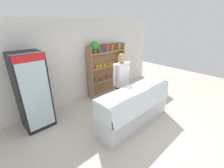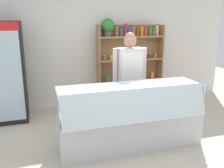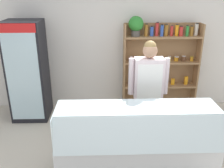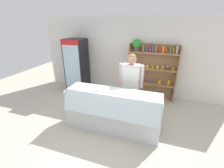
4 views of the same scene
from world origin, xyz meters
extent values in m
cube|color=white|center=(0.00, 2.34, 1.35)|extent=(6.80, 0.10, 2.70)
cube|color=black|center=(-1.89, 1.81, 0.98)|extent=(0.70, 0.65, 1.97)
cube|color=silver|center=(-1.89, 1.48, 0.98)|extent=(0.62, 0.01, 1.77)
cube|color=red|center=(-1.89, 1.48, 1.88)|extent=(0.66, 0.01, 0.16)
cylinder|color=purple|center=(-2.11, 1.54, 0.33)|extent=(0.07, 0.07, 0.16)
cylinder|color=#2D8C38|center=(-1.97, 1.54, 0.35)|extent=(0.06, 0.06, 0.21)
cylinder|color=#9E6623|center=(-1.82, 1.54, 0.35)|extent=(0.05, 0.05, 0.20)
cylinder|color=#3356B2|center=(-1.68, 1.54, 0.33)|extent=(0.05, 0.05, 0.16)
cylinder|color=orange|center=(-2.09, 1.54, 0.85)|extent=(0.05, 0.05, 0.15)
cylinder|color=orange|center=(-1.89, 1.54, 0.86)|extent=(0.05, 0.05, 0.17)
cylinder|color=#2D8C38|center=(-1.70, 1.54, 0.88)|extent=(0.06, 0.06, 0.21)
cylinder|color=orange|center=(-2.11, 1.54, 1.38)|extent=(0.05, 0.05, 0.18)
cylinder|color=#2D8C38|center=(-1.97, 1.54, 1.38)|extent=(0.06, 0.06, 0.17)
cylinder|color=orange|center=(-1.82, 1.54, 1.37)|extent=(0.06, 0.06, 0.15)
cylinder|color=purple|center=(-1.68, 1.54, 1.38)|extent=(0.06, 0.06, 0.18)
cube|color=#9E754C|center=(0.78, 2.17, 0.93)|extent=(1.56, 0.02, 1.86)
cube|color=#9E754C|center=(0.02, 2.03, 0.93)|extent=(0.03, 0.28, 1.86)
cube|color=#9E754C|center=(1.55, 2.03, 0.93)|extent=(0.03, 0.28, 1.86)
cube|color=#9E754C|center=(0.78, 2.03, 0.56)|extent=(1.50, 0.28, 0.04)
cube|color=#9E754C|center=(0.78, 2.03, 1.08)|extent=(1.50, 0.28, 0.04)
cube|color=#9E754C|center=(0.78, 2.03, 1.60)|extent=(1.50, 0.28, 0.04)
cylinder|color=#4C4742|center=(0.23, 2.03, 1.68)|extent=(0.17, 0.17, 0.12)
sphere|color=#2C842D|center=(0.23, 2.03, 1.86)|extent=(0.30, 0.30, 0.30)
cylinder|color=#9E6623|center=(0.44, 2.03, 1.73)|extent=(0.07, 0.07, 0.23)
cylinder|color=black|center=(0.44, 2.03, 1.86)|extent=(0.05, 0.05, 0.02)
cylinder|color=#3356B2|center=(0.56, 2.05, 1.71)|extent=(0.08, 0.08, 0.18)
cylinder|color=black|center=(0.56, 2.03, 1.81)|extent=(0.05, 0.05, 0.02)
cylinder|color=red|center=(0.66, 2.05, 1.75)|extent=(0.07, 0.07, 0.26)
cylinder|color=black|center=(0.66, 2.03, 1.89)|extent=(0.05, 0.05, 0.02)
cylinder|color=#3356B2|center=(0.75, 2.01, 1.73)|extent=(0.07, 0.07, 0.21)
cylinder|color=black|center=(0.75, 2.03, 1.84)|extent=(0.04, 0.04, 0.02)
cylinder|color=#9E6623|center=(0.84, 2.03, 1.73)|extent=(0.08, 0.08, 0.22)
cylinder|color=black|center=(0.84, 2.03, 1.85)|extent=(0.05, 0.05, 0.02)
cylinder|color=red|center=(0.95, 2.04, 1.72)|extent=(0.06, 0.06, 0.20)
cylinder|color=black|center=(0.95, 2.03, 1.83)|extent=(0.04, 0.04, 0.02)
cylinder|color=orange|center=(1.05, 2.03, 1.73)|extent=(0.07, 0.07, 0.22)
cylinder|color=black|center=(1.05, 2.03, 1.84)|extent=(0.04, 0.04, 0.02)
cylinder|color=red|center=(1.14, 2.02, 1.71)|extent=(0.08, 0.08, 0.18)
cylinder|color=black|center=(1.14, 2.03, 1.81)|extent=(0.05, 0.05, 0.02)
cylinder|color=#2D8C38|center=(1.25, 2.00, 1.72)|extent=(0.06, 0.06, 0.20)
cylinder|color=black|center=(1.25, 2.03, 1.82)|extent=(0.04, 0.04, 0.02)
cylinder|color=#9E6623|center=(1.35, 2.02, 1.71)|extent=(0.07, 0.07, 0.19)
cylinder|color=black|center=(1.35, 2.03, 1.81)|extent=(0.04, 0.04, 0.02)
cylinder|color=silver|center=(1.45, 2.06, 1.74)|extent=(0.08, 0.08, 0.24)
cylinder|color=black|center=(1.45, 2.03, 1.86)|extent=(0.05, 0.05, 0.02)
cylinder|color=#BF4C2D|center=(0.16, 2.03, 1.15)|extent=(0.07, 0.07, 0.10)
cylinder|color=silver|center=(0.16, 2.03, 1.20)|extent=(0.07, 0.07, 0.01)
cylinder|color=yellow|center=(0.32, 2.01, 1.15)|extent=(0.09, 0.09, 0.10)
cylinder|color=gold|center=(0.32, 2.03, 1.21)|extent=(0.09, 0.09, 0.01)
cylinder|color=yellow|center=(0.47, 2.03, 1.15)|extent=(0.09, 0.09, 0.11)
cylinder|color=gold|center=(0.47, 2.03, 1.21)|extent=(0.09, 0.09, 0.01)
cylinder|color=yellow|center=(0.63, 2.01, 1.14)|extent=(0.08, 0.08, 0.09)
cylinder|color=silver|center=(0.63, 2.03, 1.19)|extent=(0.08, 0.08, 0.01)
cylinder|color=orange|center=(0.79, 2.01, 1.14)|extent=(0.07, 0.07, 0.09)
cylinder|color=gold|center=(0.79, 2.03, 1.19)|extent=(0.07, 0.07, 0.01)
cylinder|color=yellow|center=(0.95, 2.03, 1.14)|extent=(0.07, 0.07, 0.09)
cylinder|color=silver|center=(0.95, 2.03, 1.20)|extent=(0.07, 0.07, 0.01)
cylinder|color=orange|center=(1.10, 2.04, 1.14)|extent=(0.09, 0.09, 0.09)
cylinder|color=silver|center=(1.10, 2.03, 1.19)|extent=(0.09, 0.09, 0.01)
cylinder|color=brown|center=(1.25, 2.03, 1.15)|extent=(0.09, 0.09, 0.10)
cylinder|color=silver|center=(1.25, 2.03, 1.20)|extent=(0.09, 0.09, 0.01)
cylinder|color=orange|center=(1.42, 2.02, 1.14)|extent=(0.07, 0.07, 0.09)
cylinder|color=gold|center=(1.42, 2.03, 1.19)|extent=(0.07, 0.07, 0.01)
cube|color=#2D8C38|center=(0.22, 2.03, 0.67)|extent=(0.08, 0.04, 0.18)
cube|color=red|center=(0.50, 2.03, 0.64)|extent=(0.08, 0.04, 0.12)
cube|color=#3356B2|center=(0.78, 2.03, 0.65)|extent=(0.06, 0.04, 0.15)
cube|color=orange|center=(1.07, 2.03, 0.64)|extent=(0.08, 0.04, 0.13)
cube|color=orange|center=(1.35, 2.03, 0.67)|extent=(0.07, 0.04, 0.18)
cube|color=silver|center=(0.05, 0.11, 0.28)|extent=(2.27, 0.66, 0.55)
cube|color=white|center=(0.05, 0.11, 0.57)|extent=(2.21, 0.60, 0.03)
cube|color=silver|center=(0.05, -0.20, 0.78)|extent=(2.23, 0.16, 0.47)
cube|color=silver|center=(0.05, 0.16, 1.00)|extent=(2.23, 0.50, 0.01)
cube|color=silver|center=(-1.07, 0.11, 0.78)|extent=(0.01, 0.62, 0.45)
cube|color=silver|center=(1.18, 0.11, 0.78)|extent=(0.01, 0.62, 0.45)
cube|color=beige|center=(-0.87, 0.19, 0.61)|extent=(0.16, 0.12, 0.06)
cube|color=white|center=(-0.87, 0.00, 0.61)|extent=(0.05, 0.03, 0.02)
cube|color=beige|center=(-0.56, 0.19, 0.61)|extent=(0.17, 0.13, 0.05)
cube|color=white|center=(-0.56, 0.00, 0.61)|extent=(0.05, 0.03, 0.02)
cube|color=beige|center=(-0.25, 0.19, 0.61)|extent=(0.16, 0.12, 0.06)
cube|color=white|center=(-0.25, 0.00, 0.61)|extent=(0.05, 0.03, 0.02)
cube|color=tan|center=(0.05, 0.19, 0.61)|extent=(0.16, 0.12, 0.04)
cube|color=white|center=(0.05, 0.00, 0.61)|extent=(0.05, 0.03, 0.02)
cube|color=beige|center=(0.36, 0.19, 0.61)|extent=(0.16, 0.13, 0.04)
cube|color=white|center=(0.36, 0.00, 0.61)|extent=(0.05, 0.03, 0.02)
cube|color=beige|center=(0.67, 0.19, 0.61)|extent=(0.16, 0.11, 0.06)
cube|color=white|center=(0.67, 0.00, 0.61)|extent=(0.05, 0.03, 0.02)
cube|color=tan|center=(0.97, 0.19, 0.61)|extent=(0.16, 0.14, 0.04)
cube|color=white|center=(0.97, 0.00, 0.61)|extent=(0.05, 0.03, 0.02)
cylinder|color=tan|center=(-0.90, 0.02, 0.66)|extent=(0.19, 0.18, 0.15)
cylinder|color=#A35B4C|center=(-0.68, 0.02, 0.66)|extent=(0.17, 0.18, 0.16)
cylinder|color=white|center=(0.62, 0.03, 0.70)|extent=(0.07, 0.07, 0.23)
cylinder|color=white|center=(0.72, 0.03, 0.68)|extent=(0.07, 0.07, 0.19)
cylinder|color=#2D2D38|center=(0.22, 0.87, 0.41)|extent=(0.13, 0.13, 0.82)
cylinder|color=#2D2D38|center=(0.42, 0.87, 0.41)|extent=(0.13, 0.13, 0.82)
cube|color=silver|center=(0.32, 0.87, 1.16)|extent=(0.47, 0.24, 0.68)
cube|color=white|center=(0.32, 0.74, 0.79)|extent=(0.39, 0.01, 1.26)
cylinder|color=silver|center=(0.04, 0.87, 1.19)|extent=(0.09, 0.09, 0.61)
cylinder|color=silver|center=(0.60, 0.87, 1.19)|extent=(0.09, 0.09, 0.61)
sphere|color=tan|center=(0.32, 0.87, 1.61)|extent=(0.23, 0.23, 0.23)
sphere|color=#997A47|center=(0.32, 0.88, 1.67)|extent=(0.20, 0.20, 0.20)
camera|label=1|loc=(-2.75, -2.00, 2.59)|focal=24.00mm
camera|label=2|loc=(-1.30, -3.35, 2.02)|focal=40.00mm
camera|label=3|loc=(-0.40, -2.90, 2.56)|focal=40.00mm
camera|label=4|loc=(1.02, -2.85, 2.52)|focal=24.00mm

